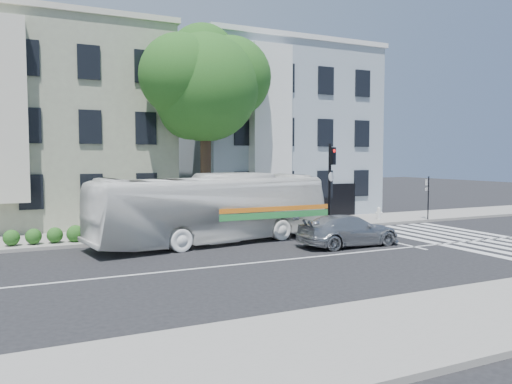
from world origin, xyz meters
TOP-DOWN VIEW (x-y plane):
  - ground at (0.00, 0.00)m, footprint 120.00×120.00m
  - sidewalk_far at (0.00, 8.00)m, footprint 80.00×4.00m
  - sidewalk_near at (0.00, -8.00)m, footprint 80.00×4.00m
  - building_left at (-7.00, 15.00)m, footprint 12.00×10.00m
  - building_right at (7.00, 15.00)m, footprint 12.00×10.00m
  - street_tree at (0.06, 8.74)m, footprint 7.30×5.90m
  - bus at (-1.02, 4.69)m, footprint 4.39×11.56m
  - sedan at (4.07, 1.45)m, footprint 1.96×4.73m
  - hedge at (-6.71, 6.80)m, footprint 8.16×4.07m
  - traffic_signal at (6.14, 5.94)m, footprint 0.45×0.54m
  - fire_hydrant at (10.65, 7.46)m, footprint 0.42×0.28m
  - far_sign_pole at (13.24, 6.14)m, footprint 0.45×0.24m

SIDE VIEW (x-z plane):
  - ground at x=0.00m, z-range 0.00..0.00m
  - sidewalk_far at x=0.00m, z-range 0.00..0.15m
  - sidewalk_near at x=0.00m, z-range 0.00..0.15m
  - hedge at x=-6.71m, z-range 0.15..0.85m
  - fire_hydrant at x=10.65m, z-range 0.16..0.89m
  - sedan at x=4.07m, z-range 0.00..1.37m
  - bus at x=-1.02m, z-range 0.00..3.14m
  - far_sign_pole at x=13.24m, z-range 0.49..3.08m
  - traffic_signal at x=6.14m, z-range 0.67..5.27m
  - building_left at x=-7.00m, z-range 0.00..11.00m
  - building_right at x=7.00m, z-range 0.00..11.00m
  - street_tree at x=0.06m, z-range 2.28..13.38m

